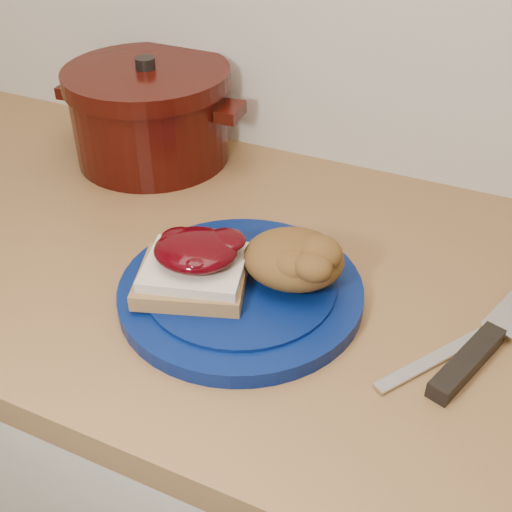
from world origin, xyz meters
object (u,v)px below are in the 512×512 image
at_px(butter_knife, 446,353).
at_px(dutch_oven, 150,114).
at_px(pepper_grinder, 127,121).
at_px(plate, 241,292).
at_px(chef_knife, 488,340).

bearing_deg(butter_knife, dutch_oven, 96.50).
bearing_deg(dutch_oven, pepper_grinder, -122.09).
xyz_separation_m(plate, chef_knife, (0.27, 0.04, 0.00)).
bearing_deg(chef_knife, butter_knife, 149.41).
height_order(chef_knife, butter_knife, chef_knife).
xyz_separation_m(dutch_oven, pepper_grinder, (-0.02, -0.03, -0.00)).
distance_m(chef_knife, dutch_oven, 0.60).
relative_size(chef_knife, dutch_oven, 1.06).
relative_size(plate, chef_knife, 0.88).
bearing_deg(chef_knife, dutch_oven, 86.47).
distance_m(plate, chef_knife, 0.27).
bearing_deg(pepper_grinder, plate, -36.85).
height_order(butter_knife, dutch_oven, dutch_oven).
height_order(plate, dutch_oven, dutch_oven).
bearing_deg(pepper_grinder, butter_knife, -22.28).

